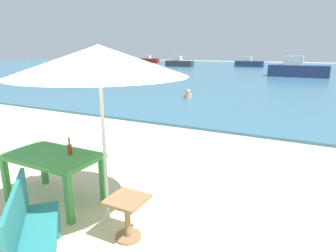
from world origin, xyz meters
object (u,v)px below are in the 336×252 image
object	(u,v)px
beer_bottle_amber	(70,149)
boat_sailboat	(297,69)
boat_ferry	(149,60)
bench_teal_center	(29,228)
picnic_table_green	(53,161)
patio_umbrella	(99,61)
boat_fishing_trawler	(179,63)
side_table_wood	(127,212)
swimmer_person	(188,94)
boat_tanker	(249,63)

from	to	relation	value
beer_bottle_amber	boat_sailboat	world-z (taller)	boat_sailboat
boat_ferry	bench_teal_center	bearing A→B (deg)	-60.64
boat_ferry	picnic_table_green	bearing A→B (deg)	-60.97
patio_umbrella	boat_fishing_trawler	bearing A→B (deg)	113.40
patio_umbrella	boat_fishing_trawler	distance (m)	36.81
side_table_wood	swimmer_person	world-z (taller)	side_table_wood
picnic_table_green	bench_teal_center	xyz separation A→B (m)	(0.97, -1.17, -0.11)
side_table_wood	boat_fishing_trawler	bearing A→B (deg)	113.91
beer_bottle_amber	side_table_wood	world-z (taller)	beer_bottle_amber
swimmer_person	boat_sailboat	size ratio (longest dim) A/B	0.09
picnic_table_green	beer_bottle_amber	distance (m)	0.35
patio_umbrella	boat_sailboat	world-z (taller)	patio_umbrella
beer_bottle_amber	swimmer_person	bearing A→B (deg)	102.85
boat_ferry	boat_sailboat	xyz separation A→B (m)	(25.37, -18.51, 0.13)
bench_teal_center	boat_tanker	distance (m)	38.99
swimmer_person	boat_tanker	size ratio (longest dim) A/B	0.11
bench_teal_center	boat_ferry	world-z (taller)	boat_ferry
boat_fishing_trawler	boat_ferry	bearing A→B (deg)	139.10
picnic_table_green	boat_sailboat	distance (m)	23.83
boat_ferry	boat_tanker	world-z (taller)	boat_tanker
patio_umbrella	boat_tanker	distance (m)	37.96
patio_umbrella	boat_sailboat	size ratio (longest dim) A/B	0.49
picnic_table_green	patio_umbrella	bearing A→B (deg)	-4.15
patio_umbrella	bench_teal_center	bearing A→B (deg)	-94.48
boat_sailboat	patio_umbrella	bearing A→B (deg)	-92.05
bench_teal_center	boat_fishing_trawler	world-z (taller)	boat_fishing_trawler
beer_bottle_amber	picnic_table_green	bearing A→B (deg)	-156.52
swimmer_person	boat_fishing_trawler	world-z (taller)	boat_fishing_trawler
boat_fishing_trawler	beer_bottle_amber	bearing A→B (deg)	-67.64
boat_ferry	swimmer_person	bearing A→B (deg)	-56.62
picnic_table_green	boat_fishing_trawler	world-z (taller)	boat_fishing_trawler
picnic_table_green	patio_umbrella	world-z (taller)	patio_umbrella
boat_fishing_trawler	boat_tanker	size ratio (longest dim) A/B	1.04
beer_bottle_amber	side_table_wood	bearing A→B (deg)	-15.97
picnic_table_green	bench_teal_center	distance (m)	1.52
side_table_wood	boat_ferry	xyz separation A→B (m)	(-24.95, 42.50, 0.21)
picnic_table_green	boat_sailboat	size ratio (longest dim) A/B	0.30
bench_teal_center	picnic_table_green	bearing A→B (deg)	129.77
picnic_table_green	bench_teal_center	size ratio (longest dim) A/B	1.26
boat_sailboat	bench_teal_center	bearing A→B (deg)	-92.16
swimmer_person	picnic_table_green	bearing A→B (deg)	-78.76
picnic_table_green	boat_fishing_trawler	xyz separation A→B (m)	(-13.55, 33.68, -0.06)
patio_umbrella	boat_fishing_trawler	size ratio (longest dim) A/B	0.59
boat_sailboat	boat_ferry	bearing A→B (deg)	143.89
bench_teal_center	swimmer_person	xyz separation A→B (m)	(-2.87, 10.71, -0.30)
swimmer_person	boat_fishing_trawler	size ratio (longest dim) A/B	0.11
patio_umbrella	swimmer_person	world-z (taller)	patio_umbrella
swimmer_person	patio_umbrella	bearing A→B (deg)	-72.94
boat_sailboat	boat_fishing_trawler	distance (m)	18.37
boat_fishing_trawler	bench_teal_center	bearing A→B (deg)	-67.38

